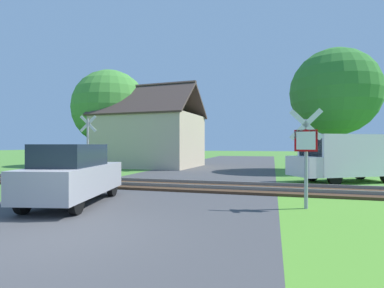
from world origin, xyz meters
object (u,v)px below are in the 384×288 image
Objects in this scene: tree_left at (110,108)px; tree_right at (335,92)px; mail_truck at (345,156)px; house at (149,139)px; parked_car at (73,174)px; crossing_sign_far at (88,142)px; stop_sign_near at (306,150)px.

tree_left is 17.66m from tree_right.
tree_right is at bearing -36.28° from mail_truck.
tree_left reaches higher than tree_right.
house reaches higher than mail_truck.
house is 2.00× the size of parked_car.
tree_left is 1.93× the size of parked_car.
crossing_sign_far is 11.04m from tree_left.
mail_truck is 1.22× the size of parked_car.
stop_sign_near is at bearing -1.87° from parked_car.
stop_sign_near is at bearing 130.27° from mail_truck.
mail_truck is at bearing -24.24° from tree_left.
tree_left is 17.81m from parked_car.
mail_truck is at bearing -3.10° from crossing_sign_far.
stop_sign_near is 17.44m from house.
tree_left is (-3.88, 0.52, 2.70)m from house.
parked_car is (3.99, -14.93, -1.37)m from house.
tree_left is 1.00× the size of tree_right.
mail_truck is at bearing -96.31° from tree_right.
crossing_sign_far is at bearing 69.26° from mail_truck.
tree_right is (13.72, -0.78, 3.02)m from house.
house is 1.03× the size of tree_left.
tree_right reaches higher than stop_sign_near.
mail_truck is (2.42, 6.73, -0.39)m from stop_sign_near.
tree_left is at bearing 105.69° from parked_car.
stop_sign_near is 0.34× the size of tree_left.
tree_left reaches higher than house.
house is at bearing 31.47° from mail_truck.
stop_sign_near is 11.14m from crossing_sign_far.
tree_right reaches higher than crossing_sign_far.
crossing_sign_far is 0.64× the size of mail_truck.
mail_truck is at bearing -101.38° from stop_sign_near.
tree_left is at bearing 35.79° from mail_truck.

